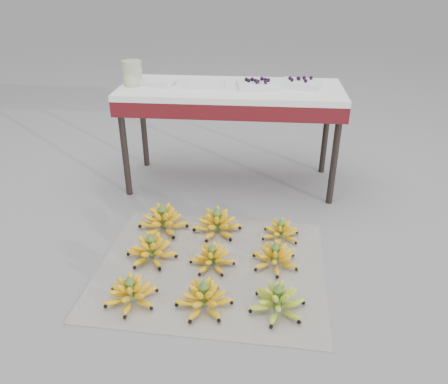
# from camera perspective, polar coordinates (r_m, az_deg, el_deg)

# --- Properties ---
(ground) EXTENTS (60.00, 60.00, 0.00)m
(ground) POSITION_cam_1_polar(r_m,az_deg,el_deg) (2.50, 0.69, -9.51)
(ground) COLOR slate
(ground) RESTS_ON ground
(newspaper_mat) EXTENTS (1.29, 1.10, 0.01)m
(newspaper_mat) POSITION_cam_1_polar(r_m,az_deg,el_deg) (2.49, -1.61, -9.78)
(newspaper_mat) COLOR silver
(newspaper_mat) RESTS_ON ground
(bunch_front_left) EXTENTS (0.33, 0.33, 0.16)m
(bunch_front_left) POSITION_cam_1_polar(r_m,az_deg,el_deg) (2.28, -12.07, -12.72)
(bunch_front_left) COLOR #E8C500
(bunch_front_left) RESTS_ON newspaper_mat
(bunch_front_center) EXTENTS (0.29, 0.29, 0.17)m
(bunch_front_center) POSITION_cam_1_polar(r_m,az_deg,el_deg) (2.20, -2.64, -13.64)
(bunch_front_center) COLOR #E8C500
(bunch_front_center) RESTS_ON newspaper_mat
(bunch_front_right) EXTENTS (0.28, 0.28, 0.17)m
(bunch_front_right) POSITION_cam_1_polar(r_m,az_deg,el_deg) (2.20, 7.02, -13.95)
(bunch_front_right) COLOR #84B425
(bunch_front_right) RESTS_ON newspaper_mat
(bunch_mid_left) EXTENTS (0.32, 0.32, 0.17)m
(bunch_mid_left) POSITION_cam_1_polar(r_m,az_deg,el_deg) (2.55, -9.46, -7.43)
(bunch_mid_left) COLOR #E8C500
(bunch_mid_left) RESTS_ON newspaper_mat
(bunch_mid_center) EXTENTS (0.27, 0.27, 0.15)m
(bunch_mid_center) POSITION_cam_1_polar(r_m,az_deg,el_deg) (2.46, -1.55, -8.60)
(bunch_mid_center) COLOR #E8C500
(bunch_mid_center) RESTS_ON newspaper_mat
(bunch_mid_right) EXTENTS (0.33, 0.33, 0.16)m
(bunch_mid_right) POSITION_cam_1_polar(r_m,az_deg,el_deg) (2.48, 6.67, -8.44)
(bunch_mid_right) COLOR #E8C500
(bunch_mid_right) RESTS_ON newspaper_mat
(bunch_back_left) EXTENTS (0.37, 0.37, 0.19)m
(bunch_back_left) POSITION_cam_1_polar(r_m,az_deg,el_deg) (2.79, -7.97, -3.70)
(bunch_back_left) COLOR #E8C500
(bunch_back_left) RESTS_ON newspaper_mat
(bunch_back_center) EXTENTS (0.34, 0.34, 0.18)m
(bunch_back_center) POSITION_cam_1_polar(r_m,az_deg,el_deg) (2.74, -0.92, -4.13)
(bunch_back_center) COLOR #E8C500
(bunch_back_center) RESTS_ON newspaper_mat
(bunch_back_right) EXTENTS (0.24, 0.24, 0.14)m
(bunch_back_right) POSITION_cam_1_polar(r_m,az_deg,el_deg) (2.71, 7.40, -5.13)
(bunch_back_right) COLOR #E8C500
(bunch_back_right) RESTS_ON newspaper_mat
(vendor_table) EXTENTS (1.56, 0.62, 0.75)m
(vendor_table) POSITION_cam_1_polar(r_m,az_deg,el_deg) (3.16, 0.90, 12.10)
(vendor_table) COLOR black
(vendor_table) RESTS_ON ground
(tray_far_left) EXTENTS (0.25, 0.20, 0.04)m
(tray_far_left) POSITION_cam_1_polar(r_m,az_deg,el_deg) (3.21, -8.72, 13.98)
(tray_far_left) COLOR silver
(tray_far_left) RESTS_ON vendor_table
(tray_left) EXTENTS (0.28, 0.21, 0.04)m
(tray_left) POSITION_cam_1_polar(r_m,az_deg,el_deg) (3.14, -2.52, 14.00)
(tray_left) COLOR silver
(tray_left) RESTS_ON vendor_table
(tray_right) EXTENTS (0.31, 0.24, 0.07)m
(tray_right) POSITION_cam_1_polar(r_m,az_deg,el_deg) (3.10, 4.37, 13.80)
(tray_right) COLOR silver
(tray_right) RESTS_ON vendor_table
(tray_far_right) EXTENTS (0.31, 0.26, 0.07)m
(tray_far_right) POSITION_cam_1_polar(r_m,az_deg,el_deg) (3.16, 9.98, 13.75)
(tray_far_right) COLOR silver
(tray_far_right) RESTS_ON vendor_table
(glass_jar) EXTENTS (0.15, 0.15, 0.17)m
(glass_jar) POSITION_cam_1_polar(r_m,az_deg,el_deg) (3.22, -11.87, 14.96)
(glass_jar) COLOR #E0F0BF
(glass_jar) RESTS_ON vendor_table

